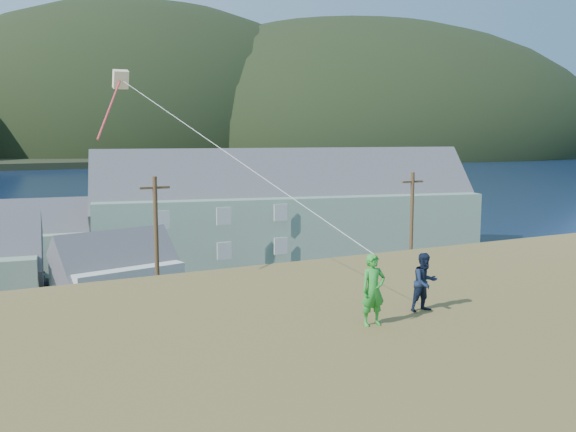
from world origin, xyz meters
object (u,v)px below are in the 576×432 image
object	(u,v)px
wharf	(6,239)
kite_flyer_green	(373,290)
lodge	(287,207)
shed_palegreen_far	(29,239)
shed_white	(117,273)
kite_flyer_navy	(425,282)

from	to	relation	value
wharf	kite_flyer_green	bearing A→B (deg)	-85.10
lodge	shed_palegreen_far	world-z (taller)	lodge
wharf	shed_palegreen_far	bearing A→B (deg)	-86.28
shed_white	kite_flyer_green	size ratio (longest dim) A/B	5.17
kite_flyer_navy	shed_palegreen_far	bearing A→B (deg)	97.36
wharf	shed_white	size ratio (longest dim) A/B	3.03
shed_white	kite_flyer_green	bearing A→B (deg)	-102.47
shed_palegreen_far	wharf	bearing A→B (deg)	101.62
lodge	kite_flyer_green	distance (m)	44.04
shed_palegreen_far	kite_flyer_green	distance (m)	44.35
lodge	shed_palegreen_far	xyz separation A→B (m)	(-21.78, 3.67, -1.85)
wharf	lodge	size ratio (longest dim) A/B	0.73
shed_white	kite_flyer_green	distance (m)	30.47
shed_white	shed_palegreen_far	bearing A→B (deg)	94.88
shed_white	kite_flyer_navy	bearing A→B (deg)	-98.99
lodge	kite_flyer_navy	xyz separation A→B (m)	(-15.89, -39.79, 3.28)
shed_white	shed_palegreen_far	xyz separation A→B (m)	(-4.26, 13.92, 0.44)
wharf	kite_flyer_green	distance (m)	60.44
lodge	shed_white	distance (m)	20.42
wharf	shed_palegreen_far	xyz separation A→B (m)	(1.03, -15.89, 2.36)
wharf	kite_flyer_navy	world-z (taller)	kite_flyer_navy
lodge	shed_white	size ratio (longest dim) A/B	4.15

